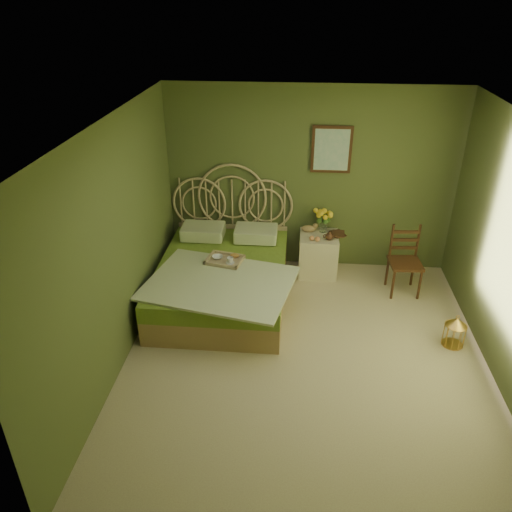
# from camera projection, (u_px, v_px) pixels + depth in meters

# --- Properties ---
(floor) EXTENTS (4.50, 4.50, 0.00)m
(floor) POSITION_uv_depth(u_px,v_px,m) (305.00, 359.00, 5.58)
(floor) COLOR #C8BB90
(floor) RESTS_ON ground
(ceiling) EXTENTS (4.50, 4.50, 0.00)m
(ceiling) POSITION_uv_depth(u_px,v_px,m) (319.00, 126.00, 4.35)
(ceiling) COLOR silver
(ceiling) RESTS_ON wall_back
(wall_back) EXTENTS (4.00, 0.00, 4.00)m
(wall_back) POSITION_uv_depth(u_px,v_px,m) (310.00, 180.00, 6.94)
(wall_back) COLOR #505C30
(wall_back) RESTS_ON floor
(wall_left) EXTENTS (0.00, 4.50, 4.50)m
(wall_left) POSITION_uv_depth(u_px,v_px,m) (116.00, 249.00, 5.12)
(wall_left) COLOR #505C30
(wall_left) RESTS_ON floor
(wall_art) EXTENTS (0.54, 0.04, 0.64)m
(wall_art) POSITION_uv_depth(u_px,v_px,m) (332.00, 150.00, 6.68)
(wall_art) COLOR #38200F
(wall_art) RESTS_ON wall_back
(bed) EXTENTS (1.92, 2.42, 1.50)m
(bed) POSITION_uv_depth(u_px,v_px,m) (223.00, 276.00, 6.55)
(bed) COLOR #A77D53
(bed) RESTS_ON floor
(nightstand) EXTENTS (0.54, 0.54, 1.02)m
(nightstand) POSITION_uv_depth(u_px,v_px,m) (319.00, 250.00, 7.13)
(nightstand) COLOR beige
(nightstand) RESTS_ON floor
(chair) EXTENTS (0.44, 0.44, 0.93)m
(chair) POSITION_uv_depth(u_px,v_px,m) (405.00, 256.00, 6.64)
(chair) COLOR #38200F
(chair) RESTS_ON floor
(birdcage) EXTENTS (0.24, 0.24, 0.37)m
(birdcage) POSITION_uv_depth(u_px,v_px,m) (455.00, 332.00, 5.72)
(birdcage) COLOR gold
(birdcage) RESTS_ON floor
(book_lower) EXTENTS (0.25, 0.28, 0.02)m
(book_lower) POSITION_uv_depth(u_px,v_px,m) (332.00, 235.00, 7.00)
(book_lower) COLOR #381E0F
(book_lower) RESTS_ON nightstand
(book_upper) EXTENTS (0.19, 0.24, 0.02)m
(book_upper) POSITION_uv_depth(u_px,v_px,m) (332.00, 233.00, 7.00)
(book_upper) COLOR #472819
(book_upper) RESTS_ON nightstand
(cereal_bowl) EXTENTS (0.17, 0.17, 0.03)m
(cereal_bowl) POSITION_uv_depth(u_px,v_px,m) (217.00, 257.00, 6.44)
(cereal_bowl) COLOR white
(cereal_bowl) RESTS_ON bed
(coffee_cup) EXTENTS (0.10, 0.10, 0.08)m
(coffee_cup) POSITION_uv_depth(u_px,v_px,m) (230.00, 260.00, 6.32)
(coffee_cup) COLOR white
(coffee_cup) RESTS_ON bed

